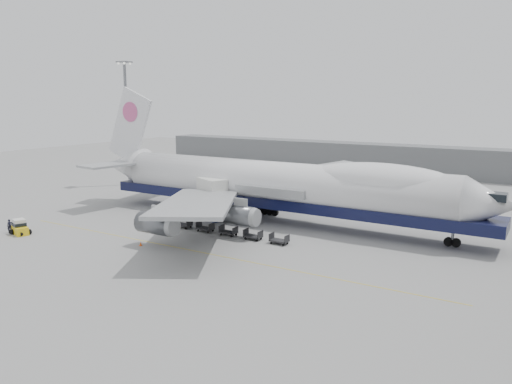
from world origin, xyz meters
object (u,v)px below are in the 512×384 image
Objects in this scene: baggage_tug at (20,228)px; airliner at (279,184)px; ground_worker at (10,226)px; catering_truck at (212,196)px.

airliner is at bearing 61.71° from baggage_tug.
ground_worker is at bearing -153.82° from baggage_tug.
catering_truck is 28.13m from ground_worker.
airliner is 10.88× the size of catering_truck.
catering_truck reaches higher than baggage_tug.
airliner is 10.38m from catering_truck.
airliner is at bearing 44.36° from catering_truck.
airliner is 36.01m from baggage_tug.
ground_worker is at bearing -138.96° from airliner.
catering_truck is 26.74m from baggage_tug.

